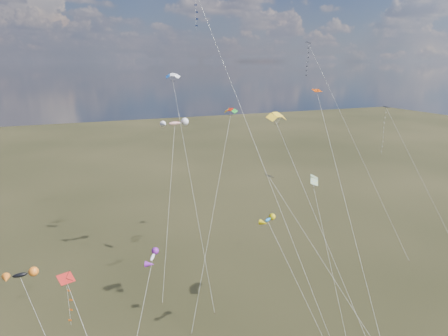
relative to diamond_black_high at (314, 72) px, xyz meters
name	(u,v)px	position (x,y,z in m)	size (l,w,h in m)	color
diamond_black_high	(314,72)	(0.00, 0.00, 0.00)	(11.98, 16.02, 34.78)	black
diamond_navy_tall	(209,42)	(-24.00, -14.88, 3.77)	(8.62, 22.10, 39.25)	navy
diamond_black_mid	(302,227)	(-16.22, -22.84, -16.06)	(9.39, 12.13, 19.29)	black
diamond_red_low	(72,310)	(-40.33, -28.56, -16.58)	(5.15, 9.49, 15.97)	red
diamond_navy_right	(387,136)	(6.38, -11.05, -9.37)	(9.14, 12.10, 25.00)	#08154D
diamond_orange_center	(339,177)	(-13.54, -25.16, -9.89)	(1.98, 18.72, 28.58)	#D54005
parafoil_yellow	(278,115)	(-16.36, -16.90, -4.37)	(6.67, 15.24, 26.22)	yellow
parafoil_blue_white	(173,76)	(-21.93, 8.39, -0.62)	(3.19, 25.05, 30.03)	blue
parafoil_striped	(314,177)	(-11.25, -17.64, -12.23)	(3.28, 13.14, 18.36)	#D0C109
parafoil_tricolor	(230,111)	(-16.19, -2.45, -5.47)	(12.82, 16.98, 25.10)	gold
novelty_black_orange	(20,275)	(-45.13, -16.13, -19.27)	(5.73, 9.13, 11.15)	black
novelty_white_purple	(152,258)	(-32.97, -23.02, -16.39)	(6.86, 9.89, 13.90)	white
novelty_redwhite_stripe	(175,123)	(-23.07, 4.03, -7.85)	(8.51, 15.59, 22.75)	red
novelty_blue_yellow	(268,220)	(-19.33, -20.80, -15.52)	(6.11, 7.34, 14.84)	#186DB5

